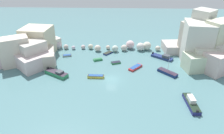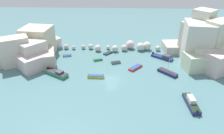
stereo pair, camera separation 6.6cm
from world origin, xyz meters
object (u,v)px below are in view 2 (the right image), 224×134
Objects in this scene: moored_boat_0 at (67,55)px; moored_boat_9 at (116,63)px; moored_boat_4 at (163,57)px; moored_boat_5 at (108,53)px; moored_boat_3 at (96,76)px; moored_boat_8 at (135,67)px; moored_boat_7 at (167,72)px; moored_boat_2 at (57,73)px; moored_boat_6 at (191,103)px; moored_boat_1 at (98,60)px.

moored_boat_9 reaches higher than moored_boat_0.
moored_boat_4 is 1.98× the size of moored_boat_5.
moored_boat_3 is 0.98× the size of moored_boat_8.
moored_boat_7 is at bearing -66.46° from moored_boat_8.
moored_boat_4 is at bearing -11.53° from moored_boat_8.
moored_boat_9 is (2.65, -6.58, 0.02)m from moored_boat_5.
moored_boat_4 is at bearing 164.96° from moored_boat_0.
moored_boat_2 reaches higher than moored_boat_9.
moored_boat_6 is (31.24, -11.11, 0.03)m from moored_boat_2.
moored_boat_0 is 0.52× the size of moored_boat_7.
moored_boat_4 is at bearing -16.52° from moored_boat_1.
moored_boat_2 reaches higher than moored_boat_3.
moored_boat_6 is 18.82m from moored_boat_8.
moored_boat_3 is at bearing -111.26° from moored_boat_4.
moored_boat_9 is at bearing -39.95° from moored_boat_1.
moored_boat_1 is at bearing 73.13° from moored_boat_2.
moored_boat_0 is 16.13m from moored_boat_3.
moored_boat_4 is at bearing 51.10° from moored_boat_2.
moored_boat_9 is (4.96, 8.15, -0.13)m from moored_boat_3.
moored_boat_7 is (28.90, 1.82, -0.19)m from moored_boat_2.
moored_boat_2 is at bearing 67.74° from moored_boat_6.
moored_boat_3 is 18.86m from moored_boat_7.
moored_boat_4 reaches higher than moored_boat_5.
moored_boat_7 is 1.86× the size of moored_boat_9.
moored_boat_0 is at bearing 142.75° from moored_boat_1.
moored_boat_6 is 24.44m from moored_boat_9.
moored_boat_3 is (0.42, -9.85, 0.07)m from moored_boat_1.
moored_boat_6 reaches higher than moored_boat_9.
moored_boat_2 reaches higher than moored_boat_4.
moored_boat_5 is (2.74, 4.87, -0.07)m from moored_boat_1.
moored_boat_4 is 17.02m from moored_boat_5.
moored_boat_5 is 0.75× the size of moored_boat_8.
moored_boat_4 is 1.17× the size of moored_boat_7.
moored_boat_2 is at bearing 143.46° from moored_boat_8.
moored_boat_0 is 0.97× the size of moored_boat_9.
moored_boat_3 is (10.24, -12.46, 0.13)m from moored_boat_0.
moored_boat_0 is at bearing 51.27° from moored_boat_6.
moored_boat_3 is (10.23, -0.83, -0.21)m from moored_boat_2.
moored_boat_6 reaches higher than moored_boat_1.
moored_boat_5 is at bearing 34.10° from moored_boat_6.
moored_boat_3 reaches higher than moored_boat_0.
moored_boat_6 is at bearing -65.58° from moored_boat_1.
moored_boat_9 is at bearing -120.25° from moored_boat_3.
moored_boat_8 is (-8.24, 2.64, -0.09)m from moored_boat_7.
moored_boat_4 is at bearing -147.09° from moored_boat_3.
moored_boat_3 reaches higher than moored_boat_1.
moored_boat_1 is 0.44× the size of moored_boat_4.
moored_boat_7 is 8.65m from moored_boat_8.
moored_boat_5 is at bearing -97.84° from moored_boat_3.
moored_boat_3 is 23.39m from moored_boat_6.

